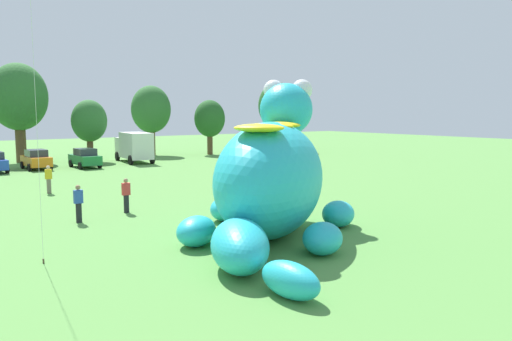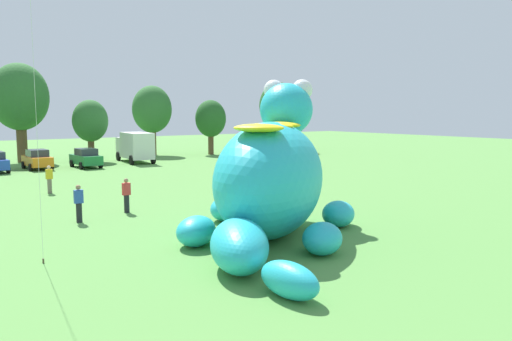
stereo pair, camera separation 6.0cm
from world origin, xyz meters
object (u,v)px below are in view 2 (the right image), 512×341
(spectator_by_cars, at_px, (126,196))
(spectator_wandering, at_px, (49,179))
(box_truck, at_px, (135,146))
(spectator_mid_field, at_px, (79,204))
(car_green, at_px, (86,158))
(car_orange, at_px, (37,159))
(giant_inflatable_creature, at_px, (271,177))

(spectator_by_cars, bearing_deg, spectator_wandering, 100.95)
(box_truck, distance_m, spectator_mid_field, 27.74)
(spectator_wandering, bearing_deg, car_green, 64.88)
(spectator_wandering, bearing_deg, box_truck, 52.73)
(spectator_wandering, bearing_deg, spectator_mid_field, -95.69)
(spectator_mid_field, height_order, spectator_by_cars, same)
(car_orange, relative_size, spectator_wandering, 2.43)
(car_green, xyz_separation_m, spectator_mid_field, (-7.14, -22.64, -0.01))
(car_green, xyz_separation_m, spectator_wandering, (-6.20, -13.23, -0.01))
(box_truck, height_order, spectator_wandering, box_truck)
(car_green, relative_size, spectator_wandering, 2.43)
(spectator_mid_field, height_order, spectator_wandering, same)
(car_green, relative_size, spectator_by_cars, 2.43)
(spectator_by_cars, bearing_deg, car_green, 78.14)
(box_truck, xyz_separation_m, spectator_mid_field, (-12.58, -24.71, -0.75))
(car_green, height_order, box_truck, box_truck)
(car_green, distance_m, spectator_wandering, 14.61)
(giant_inflatable_creature, bearing_deg, car_green, 87.02)
(car_orange, xyz_separation_m, spectator_wandering, (-2.35, -14.38, -0.01))
(box_truck, xyz_separation_m, spectator_by_cars, (-10.00, -23.79, -0.75))
(spectator_by_cars, relative_size, spectator_wandering, 1.00)
(spectator_mid_field, distance_m, spectator_wandering, 9.46)
(car_orange, bearing_deg, car_green, -16.56)
(car_orange, height_order, spectator_wandering, car_orange)
(car_orange, height_order, car_green, same)
(box_truck, distance_m, spectator_wandering, 19.24)
(box_truck, height_order, spectator_by_cars, box_truck)
(car_orange, bearing_deg, spectator_mid_field, -97.88)
(box_truck, height_order, spectator_mid_field, box_truck)
(car_green, xyz_separation_m, box_truck, (5.44, 2.07, 0.74))
(giant_inflatable_creature, height_order, spectator_wandering, giant_inflatable_creature)
(box_truck, bearing_deg, spectator_mid_field, -116.98)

